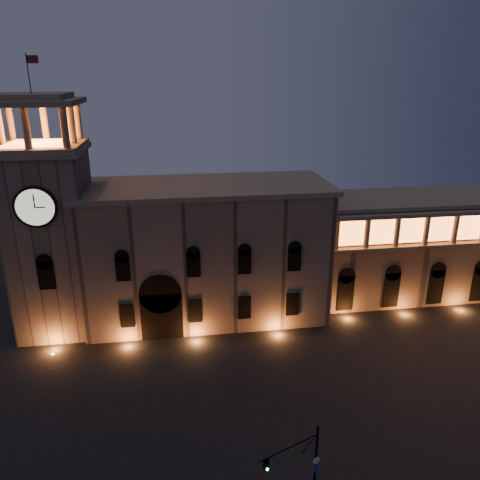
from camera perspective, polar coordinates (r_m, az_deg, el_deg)
The scene contains 5 objects.
ground at distance 46.21m, azimuth 1.13°, elevation -21.52°, with size 160.00×160.00×0.00m, color black.
government_building at distance 60.35m, azimuth -4.14°, elevation -1.40°, with size 30.80×12.80×17.60m.
clock_tower at distance 59.91m, azimuth -22.01°, elevation 0.79°, with size 9.80×9.80×32.40m.
colonnade_wing at distance 73.15m, azimuth 23.43°, elevation -0.40°, with size 40.60×11.50×14.50m.
traffic_light at distance 37.53m, azimuth 8.04°, elevation -25.86°, with size 4.89×2.25×7.18m.
Camera 1 is at (-5.83, -34.25, 30.47)m, focal length 35.00 mm.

